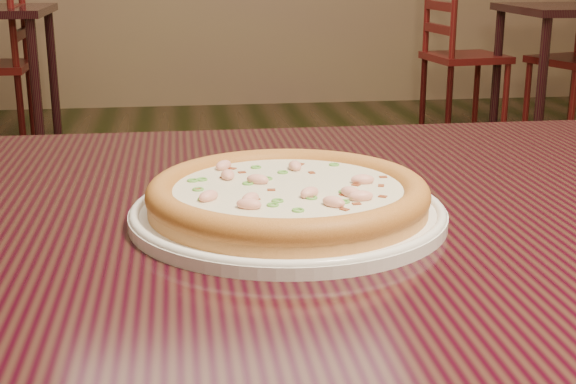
{
  "coord_description": "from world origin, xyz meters",
  "views": [
    {
      "loc": [
        -0.26,
        -1.09,
        1.01
      ],
      "look_at": [
        -0.16,
        -0.33,
        0.78
      ],
      "focal_mm": 50.0,
      "sensor_mm": 36.0,
      "label": 1
    }
  ],
  "objects": [
    {
      "name": "hero_table",
      "position": [
        -0.04,
        -0.28,
        0.65
      ],
      "size": [
        1.2,
        0.8,
        0.75
      ],
      "color": "black",
      "rests_on": "ground"
    },
    {
      "name": "chair_c",
      "position": [
        1.37,
        3.48,
        0.44
      ],
      "size": [
        0.47,
        0.47,
        0.95
      ],
      "color": "#5A0D10",
      "rests_on": "ground"
    },
    {
      "name": "plate",
      "position": [
        -0.16,
        -0.33,
        0.76
      ],
      "size": [
        0.32,
        0.32,
        0.02
      ],
      "color": "white",
      "rests_on": "hero_table"
    },
    {
      "name": "pizza",
      "position": [
        -0.16,
        -0.33,
        0.78
      ],
      "size": [
        0.28,
        0.28,
        0.03
      ],
      "color": "#D08D4A",
      "rests_on": "plate"
    }
  ]
}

